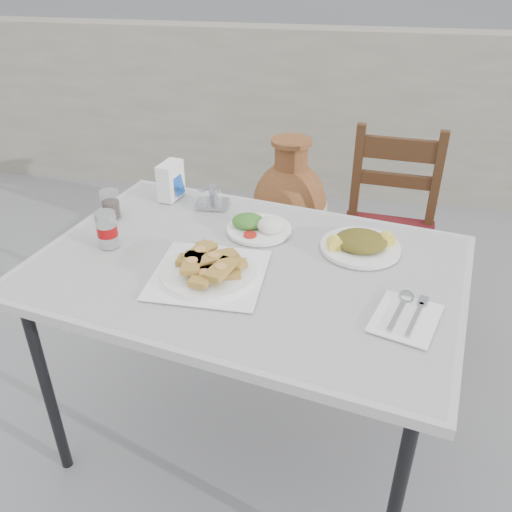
% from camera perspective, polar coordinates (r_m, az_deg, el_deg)
% --- Properties ---
extents(ground, '(80.00, 80.00, 0.00)m').
position_cam_1_polar(ground, '(2.33, 1.74, -18.87)').
color(ground, slate).
rests_on(ground, ground).
extents(cafe_table, '(1.55, 1.20, 0.84)m').
position_cam_1_polar(cafe_table, '(1.81, -0.99, -2.26)').
color(cafe_table, black).
rests_on(cafe_table, ground).
extents(pide_plate, '(0.35, 0.35, 0.07)m').
position_cam_1_polar(pide_plate, '(1.70, -5.03, -1.07)').
color(pide_plate, white).
rests_on(pide_plate, cafe_table).
extents(salad_rice_plate, '(0.24, 0.24, 0.06)m').
position_cam_1_polar(salad_rice_plate, '(1.95, 0.26, 3.21)').
color(salad_rice_plate, white).
rests_on(salad_rice_plate, cafe_table).
extents(salad_chopped_plate, '(0.27, 0.27, 0.06)m').
position_cam_1_polar(salad_chopped_plate, '(1.87, 10.97, 1.31)').
color(salad_chopped_plate, white).
rests_on(salad_chopped_plate, cafe_table).
extents(soda_can, '(0.07, 0.07, 0.13)m').
position_cam_1_polar(soda_can, '(1.91, -15.42, 2.75)').
color(soda_can, '#BCBCC1').
rests_on(soda_can, cafe_table).
extents(cola_glass, '(0.07, 0.07, 0.10)m').
position_cam_1_polar(cola_glass, '(2.12, -15.04, 5.15)').
color(cola_glass, white).
rests_on(cola_glass, cafe_table).
extents(napkin_holder, '(0.09, 0.13, 0.15)m').
position_cam_1_polar(napkin_holder, '(2.21, -8.97, 7.85)').
color(napkin_holder, white).
rests_on(napkin_holder, cafe_table).
extents(condiment_caddy, '(0.13, 0.10, 0.09)m').
position_cam_1_polar(condiment_caddy, '(2.14, -4.66, 6.00)').
color(condiment_caddy, '#ADAEB4').
rests_on(condiment_caddy, cafe_table).
extents(cutlery_napkin, '(0.23, 0.26, 0.02)m').
position_cam_1_polar(cutlery_napkin, '(1.60, 15.54, -5.90)').
color(cutlery_napkin, white).
rests_on(cutlery_napkin, cafe_table).
extents(chair, '(0.48, 0.48, 1.00)m').
position_cam_1_polar(chair, '(2.71, 13.67, 2.36)').
color(chair, '#361D0E').
rests_on(chair, ground).
extents(terracotta_urn, '(0.45, 0.45, 0.78)m').
position_cam_1_polar(terracotta_urn, '(3.23, 3.53, 5.14)').
color(terracotta_urn, brown).
rests_on(terracotta_urn, ground).
extents(back_wall, '(6.00, 0.25, 1.20)m').
position_cam_1_polar(back_wall, '(4.15, 7.24, 14.51)').
color(back_wall, '#9F9685').
rests_on(back_wall, ground).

